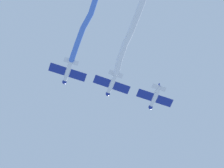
% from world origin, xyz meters
% --- Properties ---
extents(airplane_lead, '(4.72, 5.90, 1.53)m').
position_xyz_m(airplane_lead, '(0.64, -11.76, 72.61)').
color(airplane_lead, silver).
extents(airplane_left_wing, '(4.74, 5.87, 1.53)m').
position_xyz_m(airplane_left_wing, '(-2.98, -5.30, 72.91)').
color(airplane_left_wing, silver).
extents(smoke_trail_left_wing, '(16.13, 9.38, 2.14)m').
position_xyz_m(smoke_trail_left_wing, '(-12.45, -10.56, 72.20)').
color(smoke_trail_left_wing, white).
extents(airplane_right_wing, '(4.69, 5.92, 1.53)m').
position_xyz_m(airplane_right_wing, '(-6.59, 1.15, 72.61)').
color(airplane_right_wing, silver).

